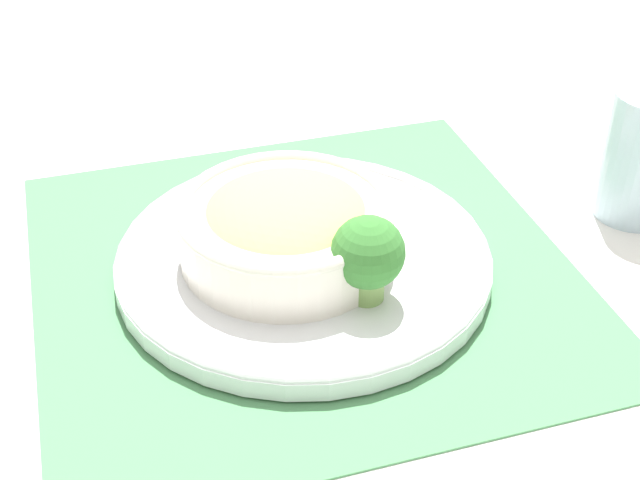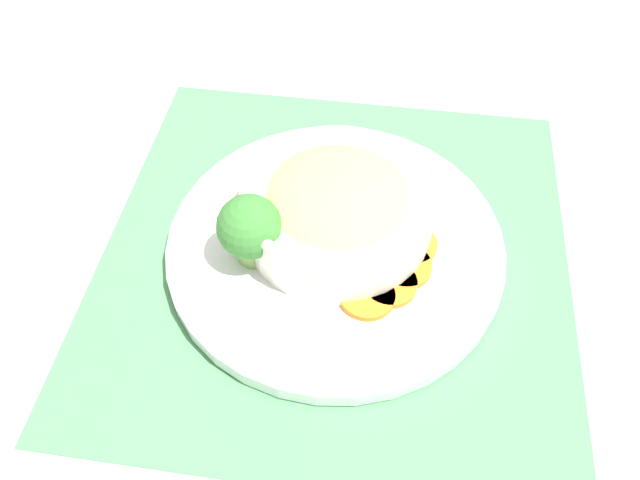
# 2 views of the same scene
# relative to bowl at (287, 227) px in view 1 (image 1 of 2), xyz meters

# --- Properties ---
(ground_plane) EXTENTS (4.00, 4.00, 0.00)m
(ground_plane) POSITION_rel_bowl_xyz_m (-0.00, 0.01, -0.05)
(ground_plane) COLOR white
(placemat) EXTENTS (0.45, 0.46, 0.00)m
(placemat) POSITION_rel_bowl_xyz_m (-0.00, 0.01, -0.05)
(placemat) COLOR #4C8C59
(placemat) RESTS_ON ground_plane
(plate) EXTENTS (0.31, 0.31, 0.02)m
(plate) POSITION_rel_bowl_xyz_m (-0.00, 0.01, -0.04)
(plate) COLOR silver
(plate) RESTS_ON placemat
(bowl) EXTENTS (0.18, 0.18, 0.06)m
(bowl) POSITION_rel_bowl_xyz_m (0.00, 0.00, 0.00)
(bowl) COLOR silver
(bowl) RESTS_ON plate
(broccoli_floret) EXTENTS (0.06, 0.06, 0.07)m
(broccoli_floret) POSITION_rel_bowl_xyz_m (0.07, 0.04, 0.01)
(broccoli_floret) COLOR #759E51
(broccoli_floret) RESTS_ON plate
(carrot_slice_near) EXTENTS (0.05, 0.05, 0.01)m
(carrot_slice_near) POSITION_rel_bowl_xyz_m (-0.04, 0.08, -0.03)
(carrot_slice_near) COLOR orange
(carrot_slice_near) RESTS_ON plate
(carrot_slice_middle) EXTENTS (0.05, 0.05, 0.01)m
(carrot_slice_middle) POSITION_rel_bowl_xyz_m (-0.05, 0.06, -0.03)
(carrot_slice_middle) COLOR orange
(carrot_slice_middle) RESTS_ON plate
(carrot_slice_far) EXTENTS (0.05, 0.05, 0.01)m
(carrot_slice_far) POSITION_rel_bowl_xyz_m (-0.07, 0.04, -0.03)
(carrot_slice_far) COLOR orange
(carrot_slice_far) RESTS_ON plate
(carrot_slice_extra) EXTENTS (0.05, 0.05, 0.01)m
(carrot_slice_extra) POSITION_rel_bowl_xyz_m (-0.07, 0.02, -0.03)
(carrot_slice_extra) COLOR orange
(carrot_slice_extra) RESTS_ON plate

